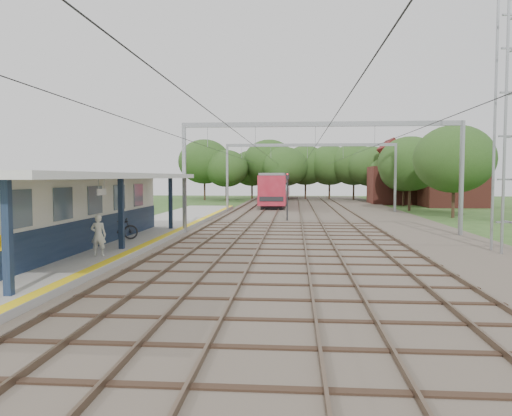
{
  "coord_description": "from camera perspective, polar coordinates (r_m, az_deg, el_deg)",
  "views": [
    {
      "loc": [
        1.97,
        -16.02,
        3.62
      ],
      "look_at": [
        -0.55,
        16.2,
        1.6
      ],
      "focal_mm": 35.0,
      "sensor_mm": 36.0,
      "label": 1
    }
  ],
  "objects": [
    {
      "name": "platform",
      "position": [
        31.67,
        -12.96,
        -2.76
      ],
      "size": [
        5.0,
        52.0,
        0.35
      ],
      "primitive_type": "cube",
      "color": "gray",
      "rests_on": "ground"
    },
    {
      "name": "house_far",
      "position": [
        69.45,
        16.16,
        3.12
      ],
      "size": [
        8.0,
        6.12,
        8.66
      ],
      "color": "brown",
      "rests_on": "ground"
    },
    {
      "name": "bicycle",
      "position": [
        26.95,
        -15.42,
        -2.27
      ],
      "size": [
        2.03,
        1.16,
        1.17
      ],
      "primitive_type": "imported",
      "rotation": [
        0.0,
        0.0,
        1.9
      ],
      "color": "black",
      "rests_on": "platform"
    },
    {
      "name": "train",
      "position": [
        70.96,
        2.49,
        2.42
      ],
      "size": [
        3.0,
        37.36,
        3.94
      ],
      "color": "black",
      "rests_on": "ballast_bed"
    },
    {
      "name": "person",
      "position": [
        21.7,
        -17.57,
        -2.96
      ],
      "size": [
        0.67,
        0.49,
        1.73
      ],
      "primitive_type": "imported",
      "rotation": [
        0.0,
        0.0,
        3.26
      ],
      "color": "silver",
      "rests_on": "platform"
    },
    {
      "name": "house_near",
      "position": [
        64.88,
        21.56,
        2.77
      ],
      "size": [
        7.0,
        6.12,
        7.89
      ],
      "color": "brown",
      "rests_on": "ground"
    },
    {
      "name": "tree_band",
      "position": [
        73.18,
        5.97,
        4.58
      ],
      "size": [
        31.72,
        30.88,
        8.82
      ],
      "color": "#382619",
      "rests_on": "ground"
    },
    {
      "name": "canopy",
      "position": [
        24.08,
        -19.42,
        3.43
      ],
      "size": [
        6.4,
        20.0,
        3.44
      ],
      "color": "#112038",
      "rests_on": "platform"
    },
    {
      "name": "ballast_bed",
      "position": [
        46.2,
        6.99,
        -0.88
      ],
      "size": [
        18.0,
        90.0,
        0.1
      ],
      "primitive_type": "cube",
      "color": "#473D33",
      "rests_on": "ground"
    },
    {
      "name": "catenary_system",
      "position": [
        41.37,
        6.48,
        6.18
      ],
      "size": [
        17.22,
        88.0,
        7.0
      ],
      "color": "gray",
      "rests_on": "ground"
    },
    {
      "name": "yellow_stripe",
      "position": [
        31.05,
        -9.0,
        -2.5
      ],
      "size": [
        0.45,
        52.0,
        0.01
      ],
      "primitive_type": "cube",
      "color": "yellow",
      "rests_on": "platform"
    },
    {
      "name": "ground",
      "position": [
        16.54,
        -2.5,
        -9.07
      ],
      "size": [
        160.0,
        160.0,
        0.0
      ],
      "primitive_type": "plane",
      "color": "#2D4C1E",
      "rests_on": "ground"
    },
    {
      "name": "rail_tracks",
      "position": [
        46.15,
        3.89,
        -0.71
      ],
      "size": [
        11.8,
        88.0,
        0.15
      ],
      "color": "brown",
      "rests_on": "ballast_bed"
    },
    {
      "name": "station_building",
      "position": [
        25.5,
        -20.71,
        -0.2
      ],
      "size": [
        3.41,
        18.0,
        3.4
      ],
      "color": "beige",
      "rests_on": "platform"
    },
    {
      "name": "signal_post",
      "position": [
        40.23,
        3.6,
        1.83
      ],
      "size": [
        0.28,
        0.25,
        3.94
      ],
      "rotation": [
        0.0,
        0.0,
        -0.06
      ],
      "color": "black",
      "rests_on": "ground"
    }
  ]
}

